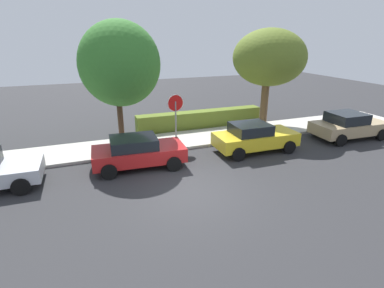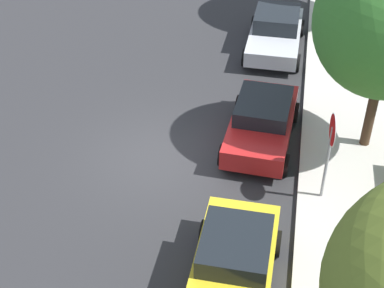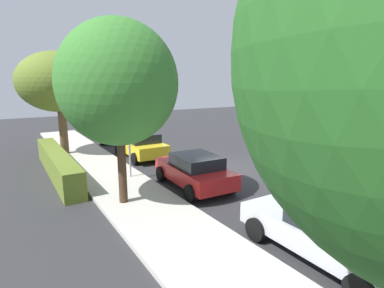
{
  "view_description": "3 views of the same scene",
  "coord_description": "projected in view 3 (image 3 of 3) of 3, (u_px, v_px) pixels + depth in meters",
  "views": [
    {
      "loc": [
        -3.37,
        -9.24,
        5.43
      ],
      "look_at": [
        0.52,
        1.14,
        1.41
      ],
      "focal_mm": 28.0,
      "sensor_mm": 36.0,
      "label": 1
    },
    {
      "loc": [
        13.03,
        3.45,
        10.76
      ],
      "look_at": [
        0.29,
        1.07,
        0.83
      ],
      "focal_mm": 55.0,
      "sensor_mm": 36.0,
      "label": 2
    },
    {
      "loc": [
        -11.06,
        9.13,
        4.17
      ],
      "look_at": [
        0.49,
        1.83,
        1.36
      ],
      "focal_mm": 28.0,
      "sensor_mm": 36.0,
      "label": 3
    }
  ],
  "objects": [
    {
      "name": "parked_car_silver",
      "position": [
        329.0,
        230.0,
        7.13
      ],
      "size": [
        4.16,
        2.11,
        1.43
      ],
      "color": "silver",
      "rests_on": "ground_plane"
    },
    {
      "name": "parked_car_yellow",
      "position": [
        141.0,
        145.0,
        16.84
      ],
      "size": [
        4.1,
        2.01,
        1.44
      ],
      "color": "yellow",
      "rests_on": "ground_plane"
    },
    {
      "name": "parked_car_tan",
      "position": [
        110.0,
        131.0,
        21.84
      ],
      "size": [
        4.18,
        2.18,
        1.46
      ],
      "color": "tan",
      "rests_on": "ground_plane"
    },
    {
      "name": "ground_plane",
      "position": [
        229.0,
        169.0,
        14.77
      ],
      "size": [
        60.0,
        60.0,
        0.0
      ],
      "primitive_type": "plane",
      "color": "#2D2D30"
    },
    {
      "name": "street_tree_near_corner",
      "position": [
        57.0,
        82.0,
        16.71
      ],
      "size": [
        4.32,
        4.32,
        5.88
      ],
      "color": "brown",
      "rests_on": "ground_plane"
    },
    {
      "name": "parked_car_red",
      "position": [
        194.0,
        170.0,
        12.02
      ],
      "size": [
        4.01,
        2.16,
        1.37
      ],
      "color": "red",
      "rests_on": "ground_plane"
    },
    {
      "name": "front_yard_hedge",
      "position": [
        57.0,
        163.0,
        13.66
      ],
      "size": [
        7.93,
        0.79,
        1.1
      ],
      "color": "olive",
      "rests_on": "ground_plane"
    },
    {
      "name": "street_tree_mid_block",
      "position": [
        118.0,
        83.0,
        9.7
      ],
      "size": [
        3.91,
        3.91,
        6.19
      ],
      "color": "#422D1E",
      "rests_on": "ground_plane"
    },
    {
      "name": "stop_sign",
      "position": [
        129.0,
        137.0,
        12.75
      ],
      "size": [
        0.85,
        0.12,
        2.72
      ],
      "color": "gray",
      "rests_on": "ground_plane"
    },
    {
      "name": "sidewalk_curb",
      "position": [
        123.0,
        187.0,
        11.93
      ],
      "size": [
        32.0,
        2.65,
        0.14
      ],
      "primitive_type": "cube",
      "color": "beige",
      "rests_on": "ground_plane"
    }
  ]
}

